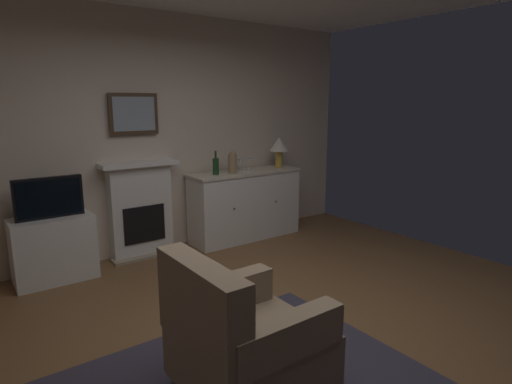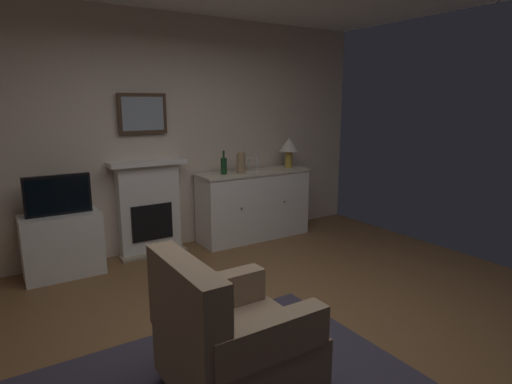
{
  "view_description": "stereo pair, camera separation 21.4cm",
  "coord_description": "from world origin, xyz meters",
  "px_view_note": "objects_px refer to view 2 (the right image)",
  "views": [
    {
      "loc": [
        -1.92,
        -2.21,
        1.75
      ],
      "look_at": [
        0.17,
        0.63,
        1.0
      ],
      "focal_mm": 29.78,
      "sensor_mm": 36.0,
      "label": 1
    },
    {
      "loc": [
        -1.74,
        -2.33,
        1.75
      ],
      "look_at": [
        0.17,
        0.63,
        1.0
      ],
      "focal_mm": 29.78,
      "sensor_mm": 36.0,
      "label": 2
    }
  ],
  "objects_px": {
    "wine_glass_left": "(249,162)",
    "tv_cabinet": "(62,245)",
    "wine_bottle": "(224,166)",
    "armchair": "(229,339)",
    "sideboard_cabinet": "(254,205)",
    "framed_picture": "(143,114)",
    "tv_set": "(58,195)",
    "fireplace_unit": "(149,207)",
    "wine_glass_center": "(257,161)",
    "table_lamp": "(289,147)",
    "vase_decorative": "(241,162)"
  },
  "relations": [
    {
      "from": "sideboard_cabinet",
      "to": "vase_decorative",
      "type": "bearing_deg",
      "value": -167.18
    },
    {
      "from": "wine_bottle",
      "to": "armchair",
      "type": "xyz_separation_m",
      "value": [
        -1.35,
        -2.52,
        -0.61
      ]
    },
    {
      "from": "fireplace_unit",
      "to": "table_lamp",
      "type": "height_order",
      "value": "table_lamp"
    },
    {
      "from": "tv_set",
      "to": "wine_bottle",
      "type": "bearing_deg",
      "value": -0.13
    },
    {
      "from": "wine_bottle",
      "to": "tv_cabinet",
      "type": "height_order",
      "value": "wine_bottle"
    },
    {
      "from": "framed_picture",
      "to": "sideboard_cabinet",
      "type": "relative_size",
      "value": 0.37
    },
    {
      "from": "table_lamp",
      "to": "wine_bottle",
      "type": "bearing_deg",
      "value": -179.28
    },
    {
      "from": "tv_cabinet",
      "to": "tv_set",
      "type": "relative_size",
      "value": 1.21
    },
    {
      "from": "wine_glass_center",
      "to": "table_lamp",
      "type": "bearing_deg",
      "value": 1.95
    },
    {
      "from": "wine_bottle",
      "to": "tv_cabinet",
      "type": "relative_size",
      "value": 0.39
    },
    {
      "from": "wine_bottle",
      "to": "armchair",
      "type": "distance_m",
      "value": 2.92
    },
    {
      "from": "fireplace_unit",
      "to": "tv_set",
      "type": "height_order",
      "value": "fireplace_unit"
    },
    {
      "from": "wine_glass_left",
      "to": "tv_cabinet",
      "type": "relative_size",
      "value": 0.22
    },
    {
      "from": "fireplace_unit",
      "to": "sideboard_cabinet",
      "type": "height_order",
      "value": "fireplace_unit"
    },
    {
      "from": "wine_glass_left",
      "to": "vase_decorative",
      "type": "relative_size",
      "value": 0.59
    },
    {
      "from": "table_lamp",
      "to": "tv_set",
      "type": "distance_m",
      "value": 2.88
    },
    {
      "from": "wine_glass_center",
      "to": "vase_decorative",
      "type": "relative_size",
      "value": 0.59
    },
    {
      "from": "wine_bottle",
      "to": "vase_decorative",
      "type": "relative_size",
      "value": 1.03
    },
    {
      "from": "wine_glass_left",
      "to": "wine_glass_center",
      "type": "distance_m",
      "value": 0.11
    },
    {
      "from": "fireplace_unit",
      "to": "wine_glass_center",
      "type": "height_order",
      "value": "fireplace_unit"
    },
    {
      "from": "framed_picture",
      "to": "wine_glass_left",
      "type": "relative_size",
      "value": 3.33
    },
    {
      "from": "armchair",
      "to": "framed_picture",
      "type": "bearing_deg",
      "value": 80.65
    },
    {
      "from": "sideboard_cabinet",
      "to": "tv_set",
      "type": "bearing_deg",
      "value": -179.8
    },
    {
      "from": "sideboard_cabinet",
      "to": "table_lamp",
      "type": "distance_m",
      "value": 0.91
    },
    {
      "from": "tv_cabinet",
      "to": "fireplace_unit",
      "type": "bearing_deg",
      "value": 9.45
    },
    {
      "from": "framed_picture",
      "to": "vase_decorative",
      "type": "height_order",
      "value": "framed_picture"
    },
    {
      "from": "vase_decorative",
      "to": "tv_cabinet",
      "type": "bearing_deg",
      "value": 178.22
    },
    {
      "from": "wine_glass_center",
      "to": "framed_picture",
      "type": "bearing_deg",
      "value": 170.05
    },
    {
      "from": "wine_glass_center",
      "to": "tv_cabinet",
      "type": "height_order",
      "value": "wine_glass_center"
    },
    {
      "from": "wine_bottle",
      "to": "vase_decorative",
      "type": "bearing_deg",
      "value": -9.69
    },
    {
      "from": "fireplace_unit",
      "to": "wine_bottle",
      "type": "bearing_deg",
      "value": -12.0
    },
    {
      "from": "framed_picture",
      "to": "wine_bottle",
      "type": "height_order",
      "value": "framed_picture"
    },
    {
      "from": "table_lamp",
      "to": "wine_glass_center",
      "type": "bearing_deg",
      "value": -178.05
    },
    {
      "from": "fireplace_unit",
      "to": "wine_glass_center",
      "type": "bearing_deg",
      "value": -8.1
    },
    {
      "from": "wine_glass_center",
      "to": "vase_decorative",
      "type": "xyz_separation_m",
      "value": [
        -0.26,
        -0.03,
        0.02
      ]
    },
    {
      "from": "sideboard_cabinet",
      "to": "armchair",
      "type": "relative_size",
      "value": 1.62
    },
    {
      "from": "framed_picture",
      "to": "table_lamp",
      "type": "bearing_deg",
      "value": -6.72
    },
    {
      "from": "wine_bottle",
      "to": "tv_cabinet",
      "type": "xyz_separation_m",
      "value": [
        -1.87,
        0.03,
        -0.67
      ]
    },
    {
      "from": "sideboard_cabinet",
      "to": "tv_set",
      "type": "relative_size",
      "value": 2.41
    },
    {
      "from": "sideboard_cabinet",
      "to": "tv_cabinet",
      "type": "xyz_separation_m",
      "value": [
        -2.31,
        0.02,
        -0.12
      ]
    },
    {
      "from": "vase_decorative",
      "to": "armchair",
      "type": "relative_size",
      "value": 0.31
    },
    {
      "from": "sideboard_cabinet",
      "to": "table_lamp",
      "type": "bearing_deg",
      "value": 0.0
    },
    {
      "from": "tv_cabinet",
      "to": "armchair",
      "type": "bearing_deg",
      "value": -78.46
    },
    {
      "from": "framed_picture",
      "to": "wine_bottle",
      "type": "distance_m",
      "value": 1.12
    },
    {
      "from": "wine_glass_left",
      "to": "tv_set",
      "type": "bearing_deg",
      "value": -179.74
    },
    {
      "from": "framed_picture",
      "to": "table_lamp",
      "type": "distance_m",
      "value": 1.96
    },
    {
      "from": "wine_glass_center",
      "to": "armchair",
      "type": "relative_size",
      "value": 0.18
    },
    {
      "from": "wine_glass_left",
      "to": "vase_decorative",
      "type": "xyz_separation_m",
      "value": [
        -0.15,
        -0.05,
        0.02
      ]
    },
    {
      "from": "framed_picture",
      "to": "wine_glass_center",
      "type": "xyz_separation_m",
      "value": [
        1.37,
        -0.24,
        -0.61
      ]
    },
    {
      "from": "fireplace_unit",
      "to": "tv_set",
      "type": "relative_size",
      "value": 1.77
    }
  ]
}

